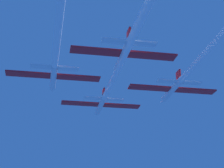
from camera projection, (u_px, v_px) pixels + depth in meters
The scene contains 3 objects.
jet_lead at pixel (113, 78), 79.03m from camera, with size 19.11×61.03×3.17m.
jet_left_wing at pixel (59, 27), 60.95m from camera, with size 19.11×68.49×3.17m.
jet_right_wing at pixel (205, 53), 66.97m from camera, with size 19.11×63.22×3.17m.
Camera 1 is at (-13.96, -88.43, -30.46)m, focal length 62.38 mm.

